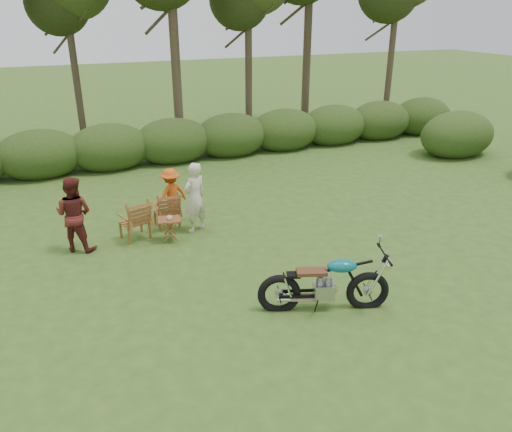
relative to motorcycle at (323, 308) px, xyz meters
name	(u,v)px	position (x,y,z in m)	size (l,w,h in m)	color
ground	(300,297)	(-0.20, 0.43, 0.00)	(80.00, 80.00, 0.00)	#2E4E1A
tree_line	(176,36)	(0.30, 10.17, 3.81)	(22.52, 11.62, 8.14)	#3A2C20
motorcycle	(323,308)	(0.00, 0.00, 0.00)	(2.08, 0.79, 1.19)	#0EA3B6
lawn_chair_right	(168,226)	(-1.63, 4.34, 0.00)	(0.58, 0.58, 0.85)	brown
lawn_chair_left	(136,238)	(-2.41, 3.98, 0.00)	(0.62, 0.62, 0.91)	brown
side_table	(170,230)	(-1.74, 3.56, 0.25)	(0.49, 0.41, 0.51)	brown
cup	(170,218)	(-1.74, 3.51, 0.55)	(0.11, 0.11, 0.09)	#F2E4C7
adult_a	(196,230)	(-1.08, 3.85, 0.00)	(0.58, 0.38, 1.59)	beige
adult_b	(79,249)	(-3.61, 3.90, 0.00)	(0.77, 0.60, 1.59)	#551B18
child	(173,219)	(-1.42, 4.66, 0.00)	(0.82, 0.47, 1.26)	#CC4E13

